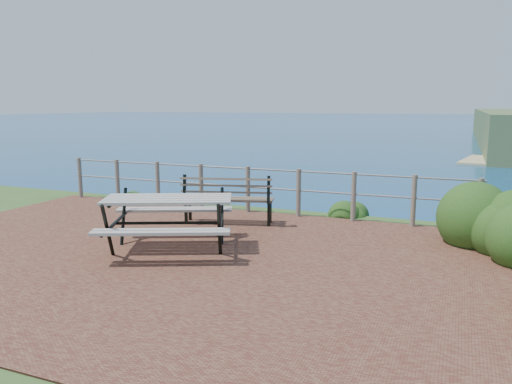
{
  "coord_description": "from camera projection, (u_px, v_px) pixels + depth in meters",
  "views": [
    {
      "loc": [
        4.22,
        -6.44,
        2.34
      ],
      "look_at": [
        0.79,
        1.88,
        0.75
      ],
      "focal_mm": 35.0,
      "sensor_mm": 36.0,
      "label": 1
    }
  ],
  "objects": [
    {
      "name": "ground",
      "position": [
        164.0,
        255.0,
        7.85
      ],
      "size": [
        10.0,
        7.0,
        0.12
      ],
      "primitive_type": "cube",
      "color": "brown",
      "rests_on": "ground"
    },
    {
      "name": "ocean",
      "position": [
        451.0,
        111.0,
        190.03
      ],
      "size": [
        1200.0,
        1200.0,
        0.0
      ],
      "primitive_type": "plane",
      "color": "#15657F",
      "rests_on": "ground"
    },
    {
      "name": "safety_railing",
      "position": [
        248.0,
        187.0,
        10.81
      ],
      "size": [
        9.4,
        0.1,
        1.0
      ],
      "color": "#6B5B4C",
      "rests_on": "ground"
    },
    {
      "name": "picnic_table",
      "position": [
        168.0,
        218.0,
        8.0
      ],
      "size": [
        2.17,
        1.62,
        0.85
      ],
      "rotation": [
        0.0,
        0.0,
        0.42
      ],
      "color": "gray",
      "rests_on": "ground"
    },
    {
      "name": "park_bench",
      "position": [
        228.0,
        192.0,
        9.75
      ],
      "size": [
        1.81,
        0.9,
        0.99
      ],
      "rotation": [
        0.0,
        0.0,
        0.28
      ],
      "color": "brown",
      "rests_on": "ground"
    },
    {
      "name": "shrub_right_front",
      "position": [
        498.0,
        254.0,
        7.9
      ],
      "size": [
        1.49,
        1.49,
        2.11
      ],
      "primitive_type": "ellipsoid",
      "color": "#1E4314",
      "rests_on": "ground"
    },
    {
      "name": "shrub_right_edge",
      "position": [
        510.0,
        233.0,
        9.18
      ],
      "size": [
        0.94,
        0.94,
        1.34
      ],
      "primitive_type": "ellipsoid",
      "color": "#1E4314",
      "rests_on": "ground"
    },
    {
      "name": "shrub_lip_west",
      "position": [
        131.0,
        200.0,
        12.39
      ],
      "size": [
        0.67,
        0.67,
        0.37
      ],
      "primitive_type": "ellipsoid",
      "color": "#1D4B1C",
      "rests_on": "ground"
    },
    {
      "name": "shrub_lip_east",
      "position": [
        350.0,
        215.0,
        10.69
      ],
      "size": [
        0.74,
        0.74,
        0.47
      ],
      "primitive_type": "ellipsoid",
      "color": "#1E4314",
      "rests_on": "ground"
    }
  ]
}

